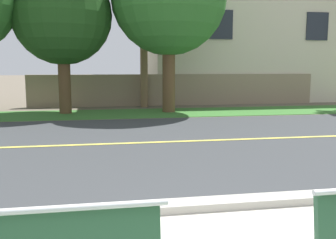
% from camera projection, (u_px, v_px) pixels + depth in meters
% --- Properties ---
extents(ground_plane, '(140.00, 140.00, 0.00)m').
position_uv_depth(ground_plane, '(134.00, 132.00, 10.08)').
color(ground_plane, '#665B4C').
extents(curb_edge, '(44.00, 0.30, 0.11)m').
position_uv_depth(curb_edge, '(172.00, 207.00, 4.56)').
color(curb_edge, '#ADA89E').
rests_on(curb_edge, ground_plane).
extents(street_asphalt, '(52.00, 8.00, 0.01)m').
position_uv_depth(street_asphalt, '(139.00, 143.00, 8.62)').
color(street_asphalt, '#383A3D').
rests_on(street_asphalt, ground_plane).
extents(road_centre_line, '(48.00, 0.14, 0.01)m').
position_uv_depth(road_centre_line, '(139.00, 143.00, 8.62)').
color(road_centre_line, '#E0CC4C').
rests_on(road_centre_line, ground_plane).
extents(far_verge_grass, '(48.00, 2.80, 0.02)m').
position_uv_depth(far_verge_grass, '(125.00, 114.00, 13.99)').
color(far_verge_grass, '#38702D').
rests_on(far_verge_grass, ground_plane).
extents(shade_tree_left, '(3.60, 3.60, 5.94)m').
position_uv_depth(shade_tree_left, '(65.00, 7.00, 13.48)').
color(shade_tree_left, brown).
rests_on(shade_tree_left, ground_plane).
extents(garden_wall, '(13.00, 0.36, 1.40)m').
position_uv_depth(garden_wall, '(176.00, 90.00, 17.03)').
color(garden_wall, gray).
rests_on(garden_wall, ground_plane).
extents(house_across_street, '(11.38, 6.91, 7.20)m').
position_uv_depth(house_across_street, '(244.00, 31.00, 20.48)').
color(house_across_street, beige).
rests_on(house_across_street, ground_plane).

